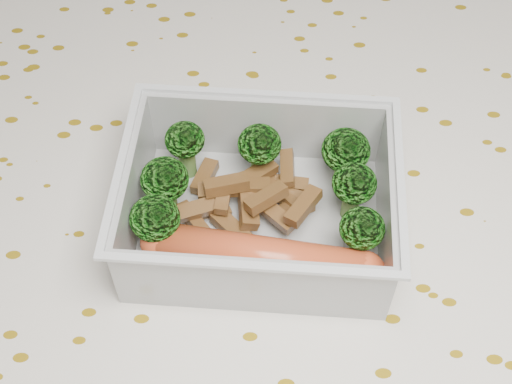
{
  "coord_description": "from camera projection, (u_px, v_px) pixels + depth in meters",
  "views": [
    {
      "loc": [
        -0.01,
        -0.28,
        1.15
      ],
      "look_at": [
        -0.0,
        -0.0,
        0.78
      ],
      "focal_mm": 50.0,
      "sensor_mm": 36.0,
      "label": 1
    }
  ],
  "objects": [
    {
      "name": "tablecloth",
      "position": [
        261.0,
        240.0,
        0.51
      ],
      "size": [
        1.46,
        0.96,
        0.19
      ],
      "color": "silver",
      "rests_on": "dining_table"
    },
    {
      "name": "broccoli_florets",
      "position": [
        260.0,
        179.0,
        0.45
      ],
      "size": [
        0.15,
        0.1,
        0.05
      ],
      "color": "#608C3F",
      "rests_on": "lunch_container"
    },
    {
      "name": "dining_table",
      "position": [
        261.0,
        275.0,
        0.55
      ],
      "size": [
        1.4,
        0.9,
        0.75
      ],
      "color": "brown",
      "rests_on": "ground"
    },
    {
      "name": "sausage",
      "position": [
        261.0,
        257.0,
        0.43
      ],
      "size": [
        0.15,
        0.05,
        0.03
      ],
      "color": "#CC4C25",
      "rests_on": "lunch_container"
    },
    {
      "name": "lunch_container",
      "position": [
        259.0,
        209.0,
        0.46
      ],
      "size": [
        0.18,
        0.15,
        0.06
      ],
      "color": "silver",
      "rests_on": "tablecloth"
    },
    {
      "name": "meat_pile",
      "position": [
        249.0,
        198.0,
        0.47
      ],
      "size": [
        0.1,
        0.07,
        0.03
      ],
      "color": "brown",
      "rests_on": "lunch_container"
    }
  ]
}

